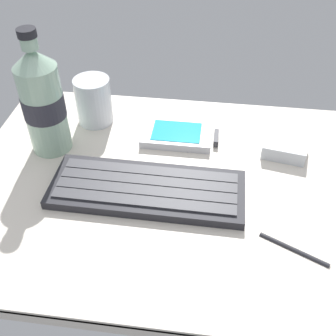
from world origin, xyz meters
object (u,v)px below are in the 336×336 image
object	(u,v)px
keyboard	(147,189)
juice_cup	(94,103)
water_bottle	(43,101)
stylus_pen	(294,248)
handheld_device	(180,135)
charger_block	(285,147)

from	to	relation	value
keyboard	juice_cup	size ratio (longest dim) A/B	3.42
keyboard	water_bottle	world-z (taller)	water_bottle
keyboard	stylus_pen	world-z (taller)	keyboard
water_bottle	stylus_pen	xyz separation A→B (cm)	(38.82, -17.04, -8.66)
juice_cup	stylus_pen	world-z (taller)	juice_cup
keyboard	juice_cup	bearing A→B (deg)	125.65
handheld_device	stylus_pen	size ratio (longest dim) A/B	1.35
keyboard	charger_block	distance (cm)	24.48
juice_cup	stylus_pen	bearing A→B (deg)	-37.37
handheld_device	charger_block	distance (cm)	17.76
charger_block	handheld_device	bearing A→B (deg)	174.18
juice_cup	charger_block	distance (cm)	34.21
juice_cup	water_bottle	world-z (taller)	water_bottle
charger_block	stylus_pen	xyz separation A→B (cm)	(-0.24, -20.38, -0.85)
handheld_device	water_bottle	size ratio (longest dim) A/B	0.62
stylus_pen	handheld_device	bearing A→B (deg)	154.04
handheld_device	water_bottle	distance (cm)	23.51
keyboard	stylus_pen	bearing A→B (deg)	-21.03
keyboard	handheld_device	world-z (taller)	keyboard
handheld_device	stylus_pen	xyz separation A→B (cm)	(17.43, -22.18, -0.38)
handheld_device	juice_cup	distance (cm)	16.70
handheld_device	water_bottle	world-z (taller)	water_bottle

